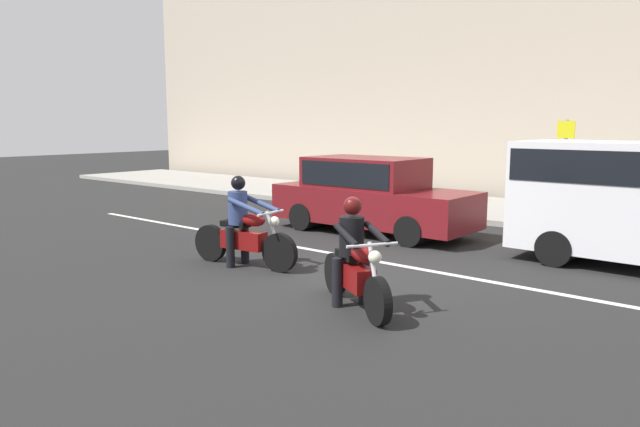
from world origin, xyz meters
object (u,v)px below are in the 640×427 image
(motorcycle_with_rider_black_leather, at_px, (355,263))
(street_sign_post, at_px, (565,157))
(motorcycle_with_rider_denim_blue, at_px, (243,230))
(parked_sedan_maroon, at_px, (370,194))

(motorcycle_with_rider_black_leather, distance_m, street_sign_post, 9.58)
(motorcycle_with_rider_black_leather, xyz_separation_m, motorcycle_with_rider_denim_blue, (-2.93, 0.67, 0.02))
(motorcycle_with_rider_black_leather, xyz_separation_m, street_sign_post, (-0.35, 9.52, 0.99))
(motorcycle_with_rider_black_leather, bearing_deg, parked_sedan_maroon, 123.14)
(parked_sedan_maroon, xyz_separation_m, street_sign_post, (2.76, 4.75, 0.74))
(motorcycle_with_rider_black_leather, height_order, parked_sedan_maroon, parked_sedan_maroon)
(motorcycle_with_rider_denim_blue, bearing_deg, parked_sedan_maroon, 92.58)
(motorcycle_with_rider_black_leather, relative_size, street_sign_post, 0.76)
(parked_sedan_maroon, height_order, street_sign_post, street_sign_post)
(motorcycle_with_rider_denim_blue, relative_size, street_sign_post, 0.91)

